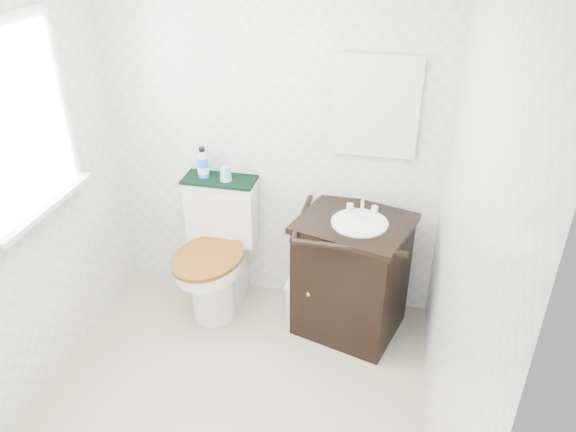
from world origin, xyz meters
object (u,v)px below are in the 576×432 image
at_px(toilet, 218,256).
at_px(cup, 226,173).
at_px(trash_bin, 302,301).
at_px(vanity, 352,273).
at_px(mouthwash_bottle, 203,163).

height_order(toilet, cup, cup).
xyz_separation_m(toilet, trash_bin, (0.60, -0.06, -0.24)).
bearing_deg(vanity, toilet, 176.34).
xyz_separation_m(mouthwash_bottle, cup, (0.16, -0.02, -0.05)).
bearing_deg(vanity, mouthwash_bottle, 169.38).
relative_size(toilet, vanity, 0.98).
relative_size(vanity, mouthwash_bottle, 4.42).
height_order(toilet, trash_bin, toilet).
relative_size(vanity, cup, 9.48).
relative_size(toilet, cup, 9.30).
bearing_deg(mouthwash_bottle, cup, -7.02).
height_order(vanity, mouthwash_bottle, mouthwash_bottle).
height_order(toilet, vanity, vanity).
height_order(vanity, trash_bin, vanity).
bearing_deg(mouthwash_bottle, vanity, -10.62).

